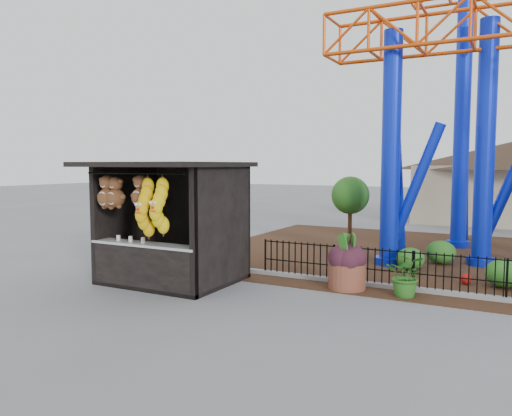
% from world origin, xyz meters
% --- Properties ---
extents(ground, '(120.00, 120.00, 0.00)m').
position_xyz_m(ground, '(0.00, 0.00, 0.00)').
color(ground, slate).
rests_on(ground, ground).
extents(mulch_bed, '(18.00, 12.00, 0.02)m').
position_xyz_m(mulch_bed, '(4.00, 8.00, 0.01)').
color(mulch_bed, '#331E11').
rests_on(mulch_bed, ground).
extents(curb, '(18.00, 0.18, 0.12)m').
position_xyz_m(curb, '(4.00, 3.00, 0.06)').
color(curb, gray).
rests_on(curb, ground).
extents(prize_booth, '(3.50, 3.40, 3.12)m').
position_xyz_m(prize_booth, '(-3.01, 0.89, 1.55)').
color(prize_booth, black).
rests_on(prize_booth, ground).
extents(picket_fence, '(12.20, 0.06, 1.00)m').
position_xyz_m(picket_fence, '(4.90, 3.00, 0.50)').
color(picket_fence, black).
rests_on(picket_fence, ground).
extents(terracotta_planter, '(1.14, 1.14, 0.65)m').
position_xyz_m(terracotta_planter, '(1.31, 2.48, 0.32)').
color(terracotta_planter, brown).
rests_on(terracotta_planter, ground).
extents(planter_foliage, '(0.70, 0.70, 0.64)m').
position_xyz_m(planter_foliage, '(1.31, 2.48, 0.97)').
color(planter_foliage, '#33141F').
rests_on(planter_foliage, terracotta_planter).
extents(potted_plant, '(0.97, 0.85, 1.01)m').
position_xyz_m(potted_plant, '(2.75, 2.44, 0.50)').
color(potted_plant, '#1B4F17').
rests_on(potted_plant, ground).
extents(landscaping, '(8.82, 3.90, 0.72)m').
position_xyz_m(landscaping, '(4.18, 5.59, 0.33)').
color(landscaping, '#27601C').
rests_on(landscaping, mulch_bed).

